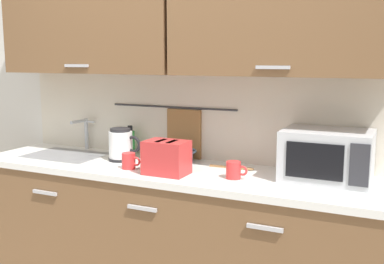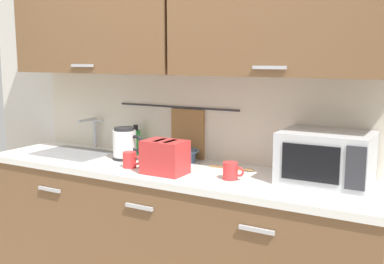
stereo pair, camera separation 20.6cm
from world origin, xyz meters
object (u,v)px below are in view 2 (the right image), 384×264
dish_soap_bottle (136,141)px  mixing_bowl (182,155)px  electric_kettle (125,144)px  microwave (326,157)px  mug_near_sink (130,160)px  mug_by_kettle (231,171)px  toaster (165,157)px  wooden_spoon (237,169)px

dish_soap_bottle → mixing_bowl: dish_soap_bottle is taller
electric_kettle → dish_soap_bottle: electric_kettle is taller
microwave → mug_near_sink: (-1.09, -0.24, -0.09)m
mixing_bowl → mug_by_kettle: 0.51m
microwave → electric_kettle: 1.26m
electric_kettle → toaster: size_ratio=0.89×
electric_kettle → wooden_spoon: electric_kettle is taller
wooden_spoon → toaster: bearing=-138.5°
dish_soap_bottle → mug_near_sink: bearing=-58.4°
toaster → mug_by_kettle: (0.38, 0.07, -0.05)m
dish_soap_bottle → wooden_spoon: 0.81m
mug_by_kettle → wooden_spoon: bearing=105.0°
microwave → mixing_bowl: (-0.91, 0.06, -0.09)m
microwave → dish_soap_bottle: 1.32m
microwave → mug_by_kettle: bearing=-157.8°
electric_kettle → wooden_spoon: 0.76m
microwave → mug_near_sink: bearing=-167.7°
wooden_spoon → mug_near_sink: bearing=-155.1°
dish_soap_bottle → toaster: 0.61m
dish_soap_bottle → mug_near_sink: dish_soap_bottle is taller
mug_near_sink → mixing_bowl: bearing=57.9°
toaster → mug_by_kettle: size_ratio=2.13×
mug_near_sink → toaster: toaster is taller
microwave → electric_kettle: (-1.26, -0.07, -0.03)m
toaster → dish_soap_bottle: bearing=142.1°
mug_near_sink → wooden_spoon: (0.58, 0.27, -0.04)m
mug_by_kettle → wooden_spoon: mug_by_kettle is taller
mug_near_sink → toaster: bearing=-3.2°
electric_kettle → wooden_spoon: (0.75, 0.10, -0.10)m
mug_near_sink → mixing_bowl: mug_near_sink is taller
microwave → toaster: microwave is taller
electric_kettle → toaster: electric_kettle is taller
dish_soap_bottle → mug_by_kettle: dish_soap_bottle is taller
mug_near_sink → mixing_bowl: 0.35m
toaster → wooden_spoon: size_ratio=0.93×
toaster → mug_near_sink: bearing=176.8°
dish_soap_bottle → mixing_bowl: (0.41, -0.06, -0.04)m
toaster → wooden_spoon: bearing=41.5°
mug_near_sink → wooden_spoon: 0.64m
mixing_bowl → toaster: size_ratio=0.84×
mixing_bowl → wooden_spoon: bearing=-4.0°
toaster → mug_by_kettle: 0.39m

